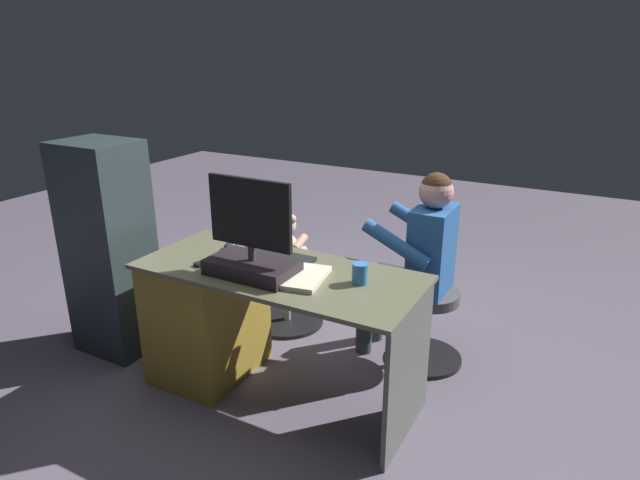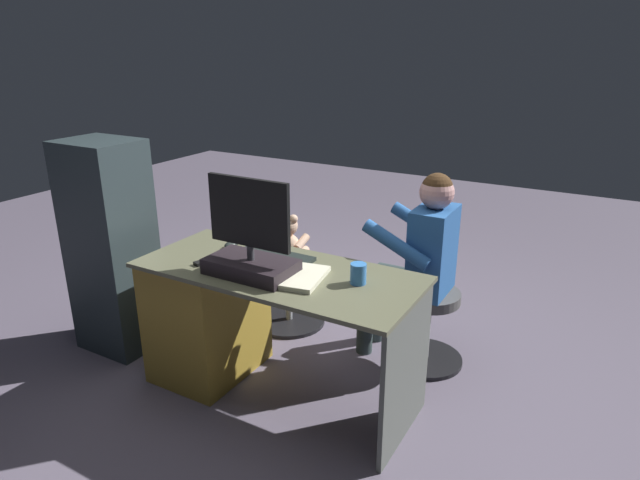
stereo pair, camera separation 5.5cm
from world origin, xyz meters
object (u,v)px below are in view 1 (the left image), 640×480
at_px(desk, 221,314).
at_px(teddy_bear, 287,240).
at_px(computer_mouse, 231,245).
at_px(visitor_chair, 427,321).
at_px(keyboard, 276,256).
at_px(tv_remote, 208,262).
at_px(monitor, 252,250).
at_px(office_chair_teddy, 287,289).
at_px(cup, 360,273).
at_px(person, 417,252).

distance_m(desk, teddy_bear, 0.74).
relative_size(computer_mouse, visitor_chair, 0.21).
height_order(keyboard, computer_mouse, computer_mouse).
bearing_deg(teddy_bear, tv_remote, 92.09).
relative_size(keyboard, tv_remote, 2.80).
distance_m(monitor, tv_remote, 0.31).
bearing_deg(office_chair_teddy, visitor_chair, 179.74).
bearing_deg(visitor_chair, monitor, 50.86).
relative_size(monitor, tv_remote, 3.22).
bearing_deg(cup, computer_mouse, -5.84).
bearing_deg(visitor_chair, desk, 35.91).
relative_size(monitor, person, 0.42).
distance_m(tv_remote, office_chair_teddy, 0.94).
relative_size(keyboard, person, 0.37).
height_order(desk, keyboard, keyboard).
relative_size(tv_remote, office_chair_teddy, 0.31).
height_order(computer_mouse, tv_remote, computer_mouse).
relative_size(cup, office_chair_teddy, 0.21).
xyz_separation_m(tv_remote, person, (-0.86, -0.79, -0.06)).
bearing_deg(visitor_chair, computer_mouse, 30.14).
distance_m(desk, person, 1.16).
relative_size(keyboard, computer_mouse, 4.38).
bearing_deg(cup, tv_remote, 10.60).
height_order(desk, monitor, monitor).
xyz_separation_m(office_chair_teddy, teddy_bear, (0.00, -0.01, 0.34)).
bearing_deg(keyboard, desk, 24.41).
distance_m(cup, teddy_bear, 1.07).
relative_size(tv_remote, visitor_chair, 0.33).
distance_m(keyboard, tv_remote, 0.35).
distance_m(desk, visitor_chair, 1.19).
height_order(teddy_bear, visitor_chair, teddy_bear).
height_order(office_chair_teddy, person, person).
bearing_deg(cup, office_chair_teddy, -38.45).
relative_size(desk, person, 1.27).
distance_m(tv_remote, visitor_chair, 1.32).
relative_size(desk, monitor, 3.02).
relative_size(keyboard, cup, 4.19).
xyz_separation_m(tv_remote, visitor_chair, (-0.94, -0.79, -0.48)).
height_order(tv_remote, office_chair_teddy, tv_remote).
height_order(desk, person, person).
height_order(tv_remote, person, person).
bearing_deg(person, visitor_chair, 179.74).
bearing_deg(computer_mouse, teddy_bear, -90.13).
distance_m(cup, office_chair_teddy, 1.17).
bearing_deg(tv_remote, desk, -59.01).
bearing_deg(desk, monitor, 160.82).
bearing_deg(cup, teddy_bear, -38.94).
bearing_deg(person, monitor, 54.58).
bearing_deg(monitor, person, -125.42).
bearing_deg(computer_mouse, person, -147.59).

